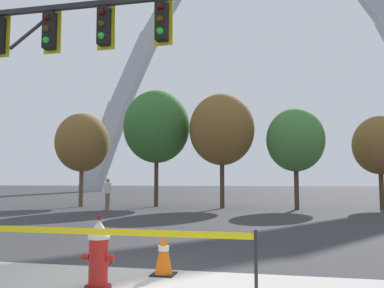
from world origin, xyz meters
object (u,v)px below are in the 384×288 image
(monument_arch, at_px, (261,66))
(pedestrian_standing_center, at_px, (107,194))
(traffic_cone_by_hydrant, at_px, (164,252))
(traffic_signal_gantry, at_px, (33,58))
(fire_hydrant, at_px, (99,254))

(monument_arch, height_order, pedestrian_standing_center, monument_arch)
(traffic_cone_by_hydrant, distance_m, traffic_signal_gantry, 6.13)
(fire_hydrant, relative_size, traffic_cone_by_hydrant, 1.36)
(traffic_cone_by_hydrant, bearing_deg, monument_arch, 90.76)
(traffic_signal_gantry, bearing_deg, monument_arch, 85.80)
(fire_hydrant, relative_size, pedestrian_standing_center, 0.62)
(traffic_cone_by_hydrant, height_order, traffic_signal_gantry, traffic_signal_gantry)
(fire_hydrant, relative_size, monument_arch, 0.02)
(fire_hydrant, xyz_separation_m, traffic_cone_by_hydrant, (0.64, 0.97, -0.11))
(traffic_signal_gantry, xyz_separation_m, monument_arch, (3.34, 45.48, 12.29))
(traffic_signal_gantry, bearing_deg, traffic_cone_by_hydrant, -30.46)
(fire_hydrant, xyz_separation_m, monument_arch, (0.00, 48.79, 16.22))
(traffic_cone_by_hydrant, relative_size, monument_arch, 0.01)
(traffic_signal_gantry, height_order, monument_arch, monument_arch)
(fire_hydrant, xyz_separation_m, pedestrian_standing_center, (-6.23, 14.35, 0.35))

